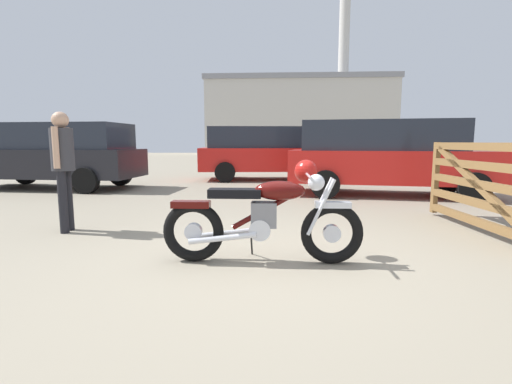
{
  "coord_description": "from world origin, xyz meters",
  "views": [
    {
      "loc": [
        -0.1,
        -3.81,
        1.25
      ],
      "look_at": [
        -0.14,
        0.85,
        0.62
      ],
      "focal_mm": 26.02,
      "sensor_mm": 36.0,
      "label": 1
    }
  ],
  "objects_px": {
    "vintage_motorcycle": "(267,216)",
    "timber_gate": "(492,184)",
    "dark_sedan_left": "(387,155)",
    "blue_hatchback_right": "(55,154)",
    "bystander": "(63,159)",
    "red_hatchback_near": "(268,151)"
  },
  "relations": [
    {
      "from": "vintage_motorcycle",
      "to": "timber_gate",
      "type": "xyz_separation_m",
      "value": [
        2.96,
        1.06,
        0.21
      ]
    },
    {
      "from": "timber_gate",
      "to": "dark_sedan_left",
      "type": "xyz_separation_m",
      "value": [
        -0.04,
        3.92,
        0.24
      ]
    },
    {
      "from": "vintage_motorcycle",
      "to": "dark_sedan_left",
      "type": "relative_size",
      "value": 0.42
    },
    {
      "from": "dark_sedan_left",
      "to": "timber_gate",
      "type": "bearing_deg",
      "value": -77.91
    },
    {
      "from": "blue_hatchback_right",
      "to": "dark_sedan_left",
      "type": "height_order",
      "value": "same"
    },
    {
      "from": "blue_hatchback_right",
      "to": "timber_gate",
      "type": "bearing_deg",
      "value": 155.5
    },
    {
      "from": "timber_gate",
      "to": "dark_sedan_left",
      "type": "distance_m",
      "value": 3.93
    },
    {
      "from": "dark_sedan_left",
      "to": "bystander",
      "type": "bearing_deg",
      "value": -135.75
    },
    {
      "from": "bystander",
      "to": "blue_hatchback_right",
      "type": "height_order",
      "value": "blue_hatchback_right"
    },
    {
      "from": "red_hatchback_near",
      "to": "dark_sedan_left",
      "type": "bearing_deg",
      "value": -55.69
    },
    {
      "from": "red_hatchback_near",
      "to": "dark_sedan_left",
      "type": "xyz_separation_m",
      "value": [
        2.72,
        -3.67,
        0.0
      ]
    },
    {
      "from": "timber_gate",
      "to": "blue_hatchback_right",
      "type": "xyz_separation_m",
      "value": [
        -8.56,
        5.12,
        0.24
      ]
    },
    {
      "from": "vintage_motorcycle",
      "to": "blue_hatchback_right",
      "type": "height_order",
      "value": "blue_hatchback_right"
    },
    {
      "from": "red_hatchback_near",
      "to": "vintage_motorcycle",
      "type": "bearing_deg",
      "value": -93.54
    },
    {
      "from": "vintage_motorcycle",
      "to": "red_hatchback_near",
      "type": "distance_m",
      "value": 8.67
    },
    {
      "from": "vintage_motorcycle",
      "to": "blue_hatchback_right",
      "type": "relative_size",
      "value": 0.43
    },
    {
      "from": "blue_hatchback_right",
      "to": "dark_sedan_left",
      "type": "xyz_separation_m",
      "value": [
        8.52,
        -1.2,
        0.0
      ]
    },
    {
      "from": "vintage_motorcycle",
      "to": "dark_sedan_left",
      "type": "xyz_separation_m",
      "value": [
        2.92,
        4.98,
        0.45
      ]
    },
    {
      "from": "vintage_motorcycle",
      "to": "red_hatchback_near",
      "type": "height_order",
      "value": "red_hatchback_near"
    },
    {
      "from": "vintage_motorcycle",
      "to": "bystander",
      "type": "height_order",
      "value": "bystander"
    },
    {
      "from": "bystander",
      "to": "red_hatchback_near",
      "type": "relative_size",
      "value": 0.35
    },
    {
      "from": "timber_gate",
      "to": "bystander",
      "type": "relative_size",
      "value": 1.53
    }
  ]
}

